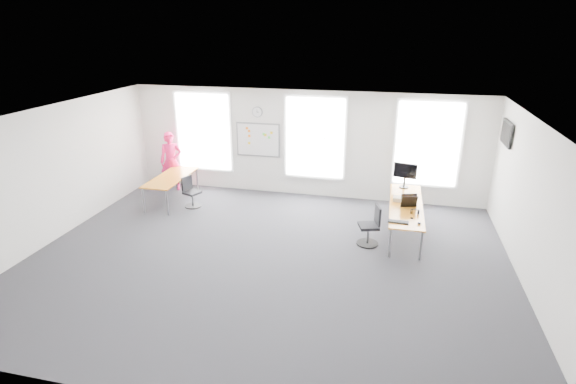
% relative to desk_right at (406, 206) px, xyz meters
% --- Properties ---
extents(floor, '(10.00, 10.00, 0.00)m').
position_rel_desk_right_xyz_m(floor, '(-2.82, -2.08, -0.65)').
color(floor, '#25252A').
rests_on(floor, ground).
extents(ceiling, '(10.00, 10.00, 0.00)m').
position_rel_desk_right_xyz_m(ceiling, '(-2.82, -2.08, 2.35)').
color(ceiling, silver).
rests_on(ceiling, ground).
extents(wall_back, '(10.00, 0.00, 10.00)m').
position_rel_desk_right_xyz_m(wall_back, '(-2.82, 1.92, 0.85)').
color(wall_back, white).
rests_on(wall_back, ground).
extents(wall_front, '(10.00, 0.00, 10.00)m').
position_rel_desk_right_xyz_m(wall_front, '(-2.82, -6.08, 0.85)').
color(wall_front, white).
rests_on(wall_front, ground).
extents(wall_left, '(0.00, 10.00, 10.00)m').
position_rel_desk_right_xyz_m(wall_left, '(-7.82, -2.08, 0.85)').
color(wall_left, white).
rests_on(wall_left, ground).
extents(wall_right, '(0.00, 10.00, 10.00)m').
position_rel_desk_right_xyz_m(wall_right, '(2.18, -2.08, 0.85)').
color(wall_right, white).
rests_on(wall_right, ground).
extents(window_left, '(1.60, 0.06, 2.20)m').
position_rel_desk_right_xyz_m(window_left, '(-5.82, 1.89, 1.05)').
color(window_left, silver).
rests_on(window_left, wall_back).
extents(window_mid, '(1.60, 0.06, 2.20)m').
position_rel_desk_right_xyz_m(window_mid, '(-2.52, 1.89, 1.05)').
color(window_mid, silver).
rests_on(window_mid, wall_back).
extents(window_right, '(1.60, 0.06, 2.20)m').
position_rel_desk_right_xyz_m(window_right, '(0.48, 1.89, 1.05)').
color(window_right, silver).
rests_on(window_right, wall_back).
extents(desk_right, '(0.76, 2.84, 0.69)m').
position_rel_desk_right_xyz_m(desk_right, '(0.00, 0.00, 0.00)').
color(desk_right, orange).
rests_on(desk_right, ground).
extents(desk_left, '(0.79, 1.98, 0.72)m').
position_rel_desk_right_xyz_m(desk_left, '(-6.28, 0.53, 0.02)').
color(desk_left, orange).
rests_on(desk_left, ground).
extents(chair_right, '(0.52, 0.52, 0.92)m').
position_rel_desk_right_xyz_m(chair_right, '(-0.75, -0.86, -0.24)').
color(chair_right, black).
rests_on(chair_right, ground).
extents(chair_left, '(0.49, 0.49, 0.83)m').
position_rel_desk_right_xyz_m(chair_left, '(-5.62, 0.32, -0.28)').
color(chair_left, black).
rests_on(chair_left, ground).
extents(person, '(0.74, 0.62, 1.74)m').
position_rel_desk_right_xyz_m(person, '(-6.71, 1.43, 0.23)').
color(person, '#DD175B').
rests_on(person, ground).
extents(whiteboard, '(1.20, 0.03, 0.90)m').
position_rel_desk_right_xyz_m(whiteboard, '(-4.17, 1.89, 0.90)').
color(whiteboard, white).
rests_on(whiteboard, wall_back).
extents(wall_clock, '(0.30, 0.04, 0.30)m').
position_rel_desk_right_xyz_m(wall_clock, '(-4.17, 1.89, 1.70)').
color(wall_clock, gray).
rests_on(wall_clock, wall_back).
extents(tv, '(0.06, 0.90, 0.55)m').
position_rel_desk_right_xyz_m(tv, '(2.13, 0.92, 1.65)').
color(tv, black).
rests_on(tv, wall_right).
extents(keyboard, '(0.45, 0.19, 0.02)m').
position_rel_desk_right_xyz_m(keyboard, '(-0.17, -1.08, 0.06)').
color(keyboard, black).
rests_on(keyboard, desk_right).
extents(mouse, '(0.08, 0.12, 0.05)m').
position_rel_desk_right_xyz_m(mouse, '(0.25, -1.07, 0.07)').
color(mouse, black).
rests_on(mouse, desk_right).
extents(lens_cap, '(0.09, 0.09, 0.01)m').
position_rel_desk_right_xyz_m(lens_cap, '(0.11, -0.79, 0.05)').
color(lens_cap, black).
rests_on(lens_cap, desk_right).
extents(headphones, '(0.19, 0.10, 0.11)m').
position_rel_desk_right_xyz_m(headphones, '(0.17, -0.53, 0.10)').
color(headphones, black).
rests_on(headphones, desk_right).
extents(laptop_sleeve, '(0.38, 0.30, 0.30)m').
position_rel_desk_right_xyz_m(laptop_sleeve, '(0.05, -0.14, 0.19)').
color(laptop_sleeve, black).
rests_on(laptop_sleeve, desk_right).
extents(paper_stack, '(0.31, 0.24, 0.10)m').
position_rel_desk_right_xyz_m(paper_stack, '(-0.15, 0.19, 0.10)').
color(paper_stack, beige).
rests_on(paper_stack, desk_right).
extents(monitor, '(0.58, 0.24, 0.66)m').
position_rel_desk_right_xyz_m(monitor, '(-0.05, 1.18, 0.44)').
color(monitor, black).
rests_on(monitor, desk_right).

